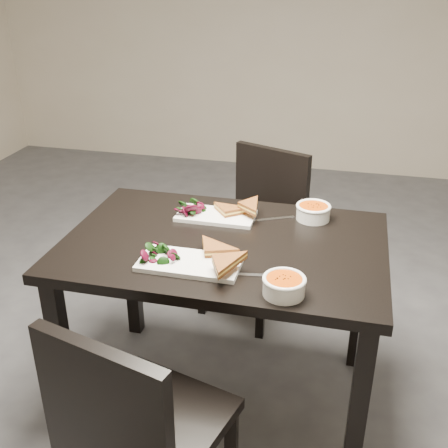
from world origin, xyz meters
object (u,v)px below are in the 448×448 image
at_px(chair_far, 259,222).
at_px(plate_far, 216,216).
at_px(soup_bowl_far, 313,211).
at_px(plate_near, 190,263).
at_px(soup_bowl_near, 284,285).
at_px(table, 224,264).
at_px(chair_near, 135,427).

distance_m(chair_far, plate_far, 0.62).
distance_m(chair_far, soup_bowl_far, 0.63).
distance_m(plate_near, soup_bowl_near, 0.36).
xyz_separation_m(table, plate_far, (-0.08, 0.19, 0.11)).
height_order(plate_near, plate_far, plate_near).
height_order(table, plate_near, plate_near).
height_order(chair_near, chair_far, same).
bearing_deg(plate_near, soup_bowl_near, -16.89).
relative_size(table, plate_near, 3.42).
xyz_separation_m(chair_near, plate_near, (0.03, 0.49, 0.27)).
bearing_deg(chair_far, table, -68.77).
xyz_separation_m(plate_near, soup_bowl_near, (0.34, -0.10, 0.03)).
distance_m(table, chair_near, 0.72).
xyz_separation_m(chair_near, plate_far, (0.02, 0.89, 0.27)).
bearing_deg(chair_far, soup_bowl_far, -35.65).
xyz_separation_m(chair_near, soup_bowl_far, (0.40, 0.97, 0.30)).
bearing_deg(plate_far, plate_near, -88.67).
distance_m(soup_bowl_near, soup_bowl_far, 0.58).
height_order(chair_near, soup_bowl_near, chair_near).
xyz_separation_m(table, soup_bowl_far, (0.31, 0.27, 0.13)).
bearing_deg(plate_near, table, 71.00).
xyz_separation_m(soup_bowl_near, soup_bowl_far, (0.04, 0.58, 0.00)).
xyz_separation_m(table, soup_bowl_near, (0.27, -0.31, 0.13)).
xyz_separation_m(plate_near, soup_bowl_far, (0.38, 0.48, 0.03)).
height_order(table, chair_near, chair_near).
height_order(table, chair_far, chair_far).
bearing_deg(plate_near, soup_bowl_far, 51.72).
distance_m(chair_far, soup_bowl_near, 1.12).
bearing_deg(chair_near, table, 97.59).
height_order(chair_near, plate_near, chair_near).
distance_m(table, soup_bowl_near, 0.43).
relative_size(chair_near, soup_bowl_far, 6.00).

